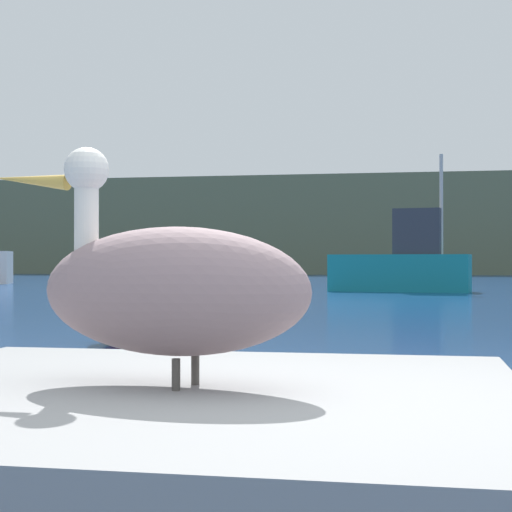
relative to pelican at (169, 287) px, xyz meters
The scene contains 5 objects.
hillside_backdrop 65.61m from the pelican, 89.21° to the left, with size 140.00×11.84×7.62m, color #5B664C.
pier_dock 0.65m from the pelican, 11.22° to the right, with size 2.48×2.34×0.58m, color gray.
pelican is the anchor object (origin of this frame).
fishing_boat_teal 25.58m from the pelican, 88.58° to the left, with size 4.81×2.06×4.59m.
mooring_buoy 7.59m from the pelican, 110.93° to the left, with size 0.75×0.75×0.75m, color red.
Camera 1 is at (-0.06, -2.56, 1.03)m, focal length 58.40 mm.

